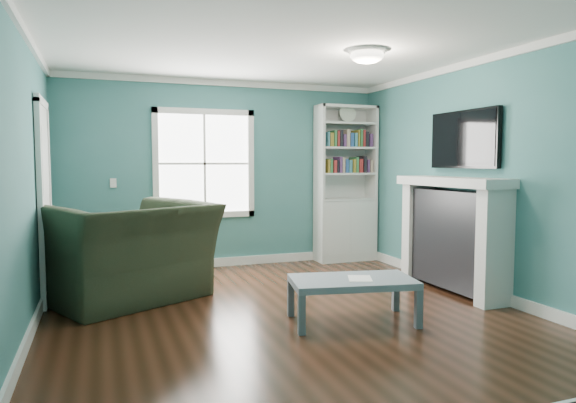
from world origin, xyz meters
name	(u,v)px	position (x,y,z in m)	size (l,w,h in m)	color
floor	(287,314)	(0.00, 0.00, 0.00)	(5.00, 5.00, 0.00)	black
room_walls	(287,150)	(0.00, 0.00, 1.58)	(5.00, 5.00, 5.00)	#35706E
trim	(287,187)	(0.00, 0.00, 1.24)	(4.50, 5.00, 2.60)	white
window	(205,164)	(-0.30, 2.49, 1.45)	(1.40, 0.06, 1.50)	white
bookshelf	(345,199)	(1.77, 2.30, 0.92)	(0.90, 0.35, 2.31)	silver
fireplace	(453,236)	(2.08, 0.20, 0.64)	(0.44, 1.58, 1.30)	black
tv	(464,139)	(2.20, 0.20, 1.72)	(0.06, 1.10, 0.65)	black
door	(44,200)	(-2.22, 1.40, 1.07)	(0.12, 0.98, 2.17)	silver
ceiling_fixture	(367,55)	(0.90, 0.10, 2.55)	(0.38, 0.38, 0.15)	white
light_switch	(113,183)	(-1.50, 2.48, 1.20)	(0.08, 0.01, 0.12)	white
recliner	(127,235)	(-1.41, 1.09, 0.70)	(1.60, 1.04, 1.39)	#222C1B
coffee_table	(352,284)	(0.49, -0.42, 0.35)	(1.21, 0.81, 0.41)	#4F585F
paper_sheet	(360,278)	(0.55, -0.46, 0.41)	(0.21, 0.26, 0.00)	white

